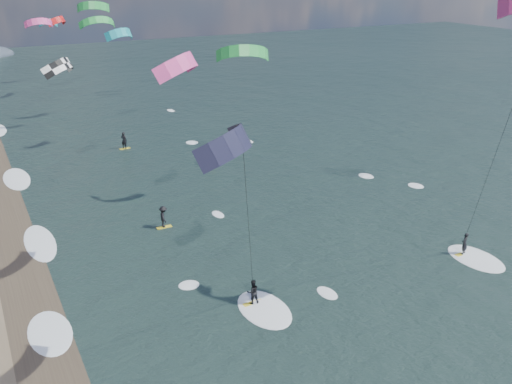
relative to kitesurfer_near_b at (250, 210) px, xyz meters
name	(u,v)px	position (x,y,z in m)	size (l,w,h in m)	color
kitesurfer_near_b	(250,210)	(0.00, 0.00, 0.00)	(6.79, 8.93, 12.87)	yellow
far_kitesurfers	(172,175)	(4.58, 23.87, -6.98)	(9.77, 20.81, 1.77)	yellow
bg_kite_field	(91,23)	(3.16, 43.47, 4.06)	(14.65, 77.68, 5.45)	#D83F8C
shoreline_surf	(65,331)	(-7.64, 6.35, -7.84)	(2.40, 79.40, 0.11)	white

